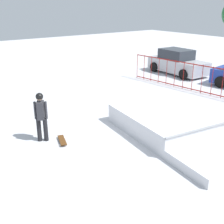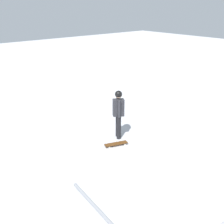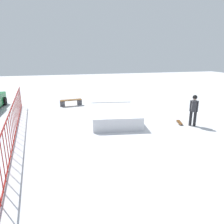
# 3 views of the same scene
# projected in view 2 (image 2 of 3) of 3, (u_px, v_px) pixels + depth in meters

# --- Properties ---
(ground_plane) EXTENTS (60.00, 60.00, 0.00)m
(ground_plane) POSITION_uv_depth(u_px,v_px,m) (170.00, 190.00, 8.00)
(ground_plane) COLOR silver
(skate_ramp) EXTENTS (5.72, 3.36, 0.74)m
(skate_ramp) POSITION_uv_depth(u_px,v_px,m) (157.00, 210.00, 6.75)
(skate_ramp) COLOR silver
(skate_ramp) RESTS_ON ground
(skater) EXTENTS (0.44, 0.39, 1.73)m
(skater) POSITION_uv_depth(u_px,v_px,m) (118.00, 111.00, 10.69)
(skater) COLOR black
(skater) RESTS_ON ground
(skateboard) EXTENTS (0.82, 0.44, 0.09)m
(skateboard) POSITION_uv_depth(u_px,v_px,m) (116.00, 144.00, 10.36)
(skateboard) COLOR #593314
(skateboard) RESTS_ON ground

